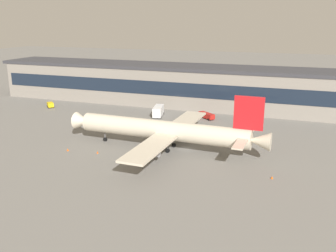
{
  "coord_description": "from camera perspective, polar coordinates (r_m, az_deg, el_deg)",
  "views": [
    {
      "loc": [
        26.1,
        -86.06,
        31.85
      ],
      "look_at": [
        -5.61,
        1.79,
        5.0
      ],
      "focal_mm": 39.64,
      "sensor_mm": 36.0,
      "label": 1
    }
  ],
  "objects": [
    {
      "name": "ground_plane",
      "position": [
        95.41,
        2.81,
        -3.48
      ],
      "size": [
        600.0,
        600.0,
        0.0
      ],
      "primitive_type": "plane",
      "color": "slate"
    },
    {
      "name": "terminal_building",
      "position": [
        139.32,
        8.79,
        5.84
      ],
      "size": [
        186.59,
        19.96,
        15.19
      ],
      "color": "gray",
      "rests_on": "ground_plane"
    },
    {
      "name": "airliner",
      "position": [
        93.25,
        -0.31,
        -0.68
      ],
      "size": [
        52.63,
        45.06,
        15.26
      ],
      "color": "beige",
      "rests_on": "ground_plane"
    },
    {
      "name": "belt_loader",
      "position": [
        124.2,
        5.98,
        1.64
      ],
      "size": [
        6.32,
        5.45,
        1.95
      ],
      "color": "red",
      "rests_on": "ground_plane"
    },
    {
      "name": "fuel_truck",
      "position": [
        127.0,
        -1.5,
        2.39
      ],
      "size": [
        4.58,
        8.81,
        3.35
      ],
      "color": "white",
      "rests_on": "ground_plane"
    },
    {
      "name": "baggage_tug",
      "position": [
        146.56,
        -17.66,
        3.16
      ],
      "size": [
        3.99,
        3.93,
        1.85
      ],
      "color": "yellow",
      "rests_on": "ground_plane"
    },
    {
      "name": "traffic_cone_0",
      "position": [
        80.69,
        15.7,
        -7.62
      ],
      "size": [
        0.48,
        0.48,
        0.6
      ],
      "primitive_type": "cone",
      "color": "#F2590C",
      "rests_on": "ground_plane"
    },
    {
      "name": "traffic_cone_1",
      "position": [
        96.93,
        -15.16,
        -3.53
      ],
      "size": [
        0.51,
        0.51,
        0.64
      ],
      "primitive_type": "cone",
      "color": "#F2590C",
      "rests_on": "ground_plane"
    },
    {
      "name": "traffic_cone_2",
      "position": [
        93.51,
        -10.8,
        -3.99
      ],
      "size": [
        0.46,
        0.46,
        0.58
      ],
      "primitive_type": "cone",
      "color": "#F2590C",
      "rests_on": "ground_plane"
    }
  ]
}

